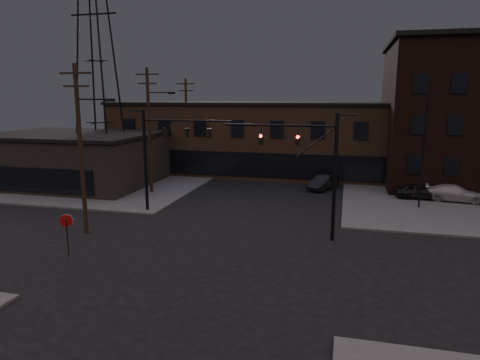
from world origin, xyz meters
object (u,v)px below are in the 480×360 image
traffic_signal_near (317,163)px  parked_car_lot_b (455,193)px  traffic_signal_far (160,149)px  stop_sign (67,225)px  car_crossing (323,182)px  parked_car_lot_a (419,191)px

traffic_signal_near → parked_car_lot_b: traffic_signal_near is taller
traffic_signal_far → parked_car_lot_b: 25.02m
traffic_signal_near → stop_sign: bearing=-154.1°
traffic_signal_near → stop_sign: traffic_signal_near is taller
traffic_signal_far → car_crossing: traffic_signal_far is taller
parked_car_lot_b → car_crossing: bearing=85.2°
parked_car_lot_a → car_crossing: parked_car_lot_a is taller
traffic_signal_far → stop_sign: size_ratio=3.23×
stop_sign → car_crossing: (13.05, 21.62, -1.14)m
traffic_signal_near → parked_car_lot_a: traffic_signal_near is taller
traffic_signal_far → car_crossing: (11.76, 11.63, -4.30)m
parked_car_lot_a → traffic_signal_near: bearing=148.5°
traffic_signal_near → car_crossing: size_ratio=1.86×
traffic_signal_near → parked_car_lot_a: 15.52m
traffic_signal_near → traffic_signal_far: bearing=163.8°
traffic_signal_near → parked_car_lot_b: bearing=48.7°
parked_car_lot_b → traffic_signal_far: bearing=119.9°
parked_car_lot_a → traffic_signal_far: bearing=115.4°
stop_sign → car_crossing: size_ratio=0.58×
parked_car_lot_a → parked_car_lot_b: bearing=-92.4°
traffic_signal_far → parked_car_lot_a: traffic_signal_far is taller
parked_car_lot_b → car_crossing: parked_car_lot_b is taller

